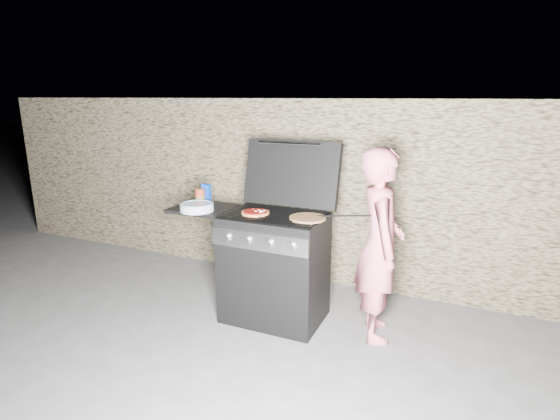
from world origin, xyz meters
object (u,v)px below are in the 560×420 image
at_px(gas_grill, 248,263).
at_px(pizza_topped, 255,212).
at_px(sauce_jar, 200,196).
at_px(person, 380,245).

bearing_deg(gas_grill, pizza_topped, -25.04).
distance_m(pizza_topped, sauce_jar, 0.64).
height_order(pizza_topped, sauce_jar, sauce_jar).
bearing_deg(pizza_topped, gas_grill, 154.96).
bearing_deg(gas_grill, sauce_jar, 169.37).
bearing_deg(sauce_jar, gas_grill, -10.63).
relative_size(pizza_topped, person, 0.15).
bearing_deg(sauce_jar, person, -0.31).
relative_size(pizza_topped, sauce_jar, 1.73).
distance_m(gas_grill, sauce_jar, 0.73).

